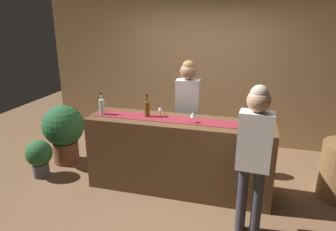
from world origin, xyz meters
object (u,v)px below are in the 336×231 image
(potted_plant_tall, at_px, (64,130))
(potted_plant_small, at_px, (39,156))
(wine_glass_mid_counter, at_px, (193,115))
(customer_sipping, at_px, (254,147))
(wine_bottle_amber, at_px, (147,109))
(bartender, at_px, (188,105))
(wine_glass_near_customer, at_px, (263,120))
(wine_glass_far_end, at_px, (160,109))
(wine_bottle_clear, at_px, (102,107))

(potted_plant_tall, height_order, potted_plant_small, potted_plant_tall)
(wine_glass_mid_counter, xyz_separation_m, customer_sipping, (0.76, -0.61, -0.08))
(wine_bottle_amber, distance_m, bartender, 0.71)
(wine_bottle_amber, height_order, bartender, bartender)
(wine_bottle_amber, height_order, potted_plant_small, wine_bottle_amber)
(bartender, bearing_deg, wine_glass_mid_counter, 105.69)
(wine_glass_near_customer, distance_m, wine_glass_far_end, 1.32)
(potted_plant_tall, bearing_deg, customer_sipping, -18.61)
(wine_bottle_clear, distance_m, potted_plant_tall, 1.12)
(wine_bottle_amber, bearing_deg, wine_bottle_clear, -173.51)
(wine_glass_near_customer, xyz_separation_m, wine_glass_far_end, (-1.31, 0.11, 0.00))
(wine_glass_near_customer, bearing_deg, potted_plant_tall, 173.37)
(wine_glass_far_end, distance_m, potted_plant_small, 1.97)
(wine_glass_mid_counter, xyz_separation_m, potted_plant_tall, (-2.16, 0.37, -0.56))
(wine_bottle_clear, bearing_deg, wine_glass_mid_counter, -0.50)
(wine_bottle_amber, relative_size, potted_plant_tall, 0.32)
(wine_glass_far_end, xyz_separation_m, customer_sipping, (1.23, -0.75, -0.08))
(wine_glass_near_customer, xyz_separation_m, customer_sipping, (-0.09, -0.63, -0.08))
(wine_bottle_amber, height_order, potted_plant_tall, wine_bottle_amber)
(wine_glass_far_end, xyz_separation_m, bartender, (0.27, 0.50, -0.06))
(wine_glass_near_customer, height_order, customer_sipping, customer_sipping)
(wine_bottle_clear, bearing_deg, potted_plant_small, -170.91)
(wine_bottle_clear, xyz_separation_m, wine_glass_far_end, (0.79, 0.13, -0.01))
(wine_glass_far_end, distance_m, bartender, 0.57)
(wine_bottle_amber, height_order, wine_glass_far_end, wine_bottle_amber)
(potted_plant_small, bearing_deg, wine_glass_mid_counter, 3.76)
(customer_sipping, bearing_deg, wine_bottle_clear, 167.40)
(wine_glass_far_end, bearing_deg, wine_bottle_amber, -161.49)
(bartender, bearing_deg, customer_sipping, 125.85)
(wine_glass_near_customer, xyz_separation_m, wine_glass_mid_counter, (-0.85, -0.02, 0.00))
(wine_bottle_clear, bearing_deg, wine_glass_near_customer, 0.34)
(wine_glass_far_end, bearing_deg, potted_plant_tall, 172.07)
(wine_glass_far_end, bearing_deg, potted_plant_small, -170.91)
(wine_bottle_clear, bearing_deg, customer_sipping, -17.09)
(wine_glass_mid_counter, distance_m, potted_plant_small, 2.39)
(wine_glass_mid_counter, bearing_deg, wine_bottle_clear, 179.50)
(wine_bottle_amber, distance_m, wine_glass_near_customer, 1.48)
(wine_glass_near_customer, bearing_deg, wine_glass_mid_counter, -178.42)
(wine_bottle_amber, xyz_separation_m, customer_sipping, (1.39, -0.69, -0.09))
(potted_plant_small, bearing_deg, customer_sipping, -8.71)
(customer_sipping, xyz_separation_m, potted_plant_tall, (-2.91, 0.98, -0.47))
(wine_glass_near_customer, relative_size, customer_sipping, 0.09)
(bartender, height_order, potted_plant_small, bartender)
(wine_glass_mid_counter, relative_size, potted_plant_tall, 0.15)
(wine_bottle_amber, distance_m, wine_glass_far_end, 0.17)
(wine_glass_near_customer, distance_m, potted_plant_tall, 3.07)
(wine_bottle_clear, height_order, customer_sipping, customer_sipping)
(wine_glass_far_end, height_order, bartender, bartender)
(wine_bottle_clear, xyz_separation_m, wine_glass_near_customer, (2.10, 0.01, -0.01))
(wine_glass_far_end, relative_size, potted_plant_tall, 0.15)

